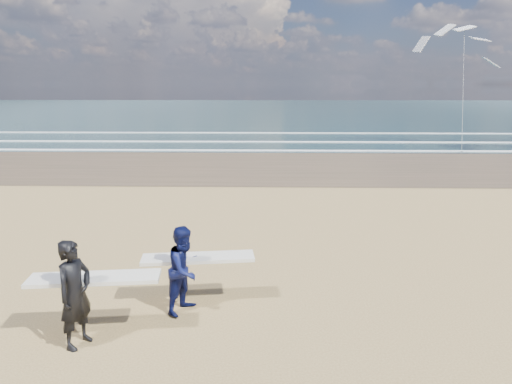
{
  "coord_description": "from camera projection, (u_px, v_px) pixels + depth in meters",
  "views": [
    {
      "loc": [
        2.51,
        -6.93,
        4.27
      ],
      "look_at": [
        2.18,
        6.0,
        1.22
      ],
      "focal_mm": 32.0,
      "sensor_mm": 36.0,
      "label": 1
    }
  ],
  "objects": [
    {
      "name": "ocean",
      "position": [
        371.0,
        110.0,
        77.33
      ],
      "size": [
        220.0,
        100.0,
        0.02
      ],
      "primitive_type": "cube",
      "color": "#163032",
      "rests_on": "ground"
    },
    {
      "name": "foam_breakers",
      "position": [
        498.0,
        142.0,
        34.61
      ],
      "size": [
        220.0,
        11.7,
        0.05
      ],
      "color": "white",
      "rests_on": "ground"
    },
    {
      "name": "surfer_near",
      "position": [
        78.0,
        292.0,
        7.52
      ],
      "size": [
        2.25,
        1.13,
        1.85
      ],
      "color": "black",
      "rests_on": "ground"
    },
    {
      "name": "surfer_far",
      "position": [
        186.0,
        268.0,
        8.7
      ],
      "size": [
        2.25,
        1.26,
        1.7
      ],
      "color": "#0B103D",
      "rests_on": "ground"
    },
    {
      "name": "kite_1",
      "position": [
        464.0,
        70.0,
        30.49
      ],
      "size": [
        6.0,
        4.76,
        9.2
      ],
      "color": "slate",
      "rests_on": "ground"
    }
  ]
}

